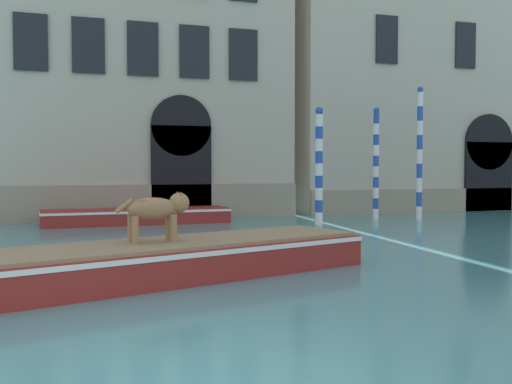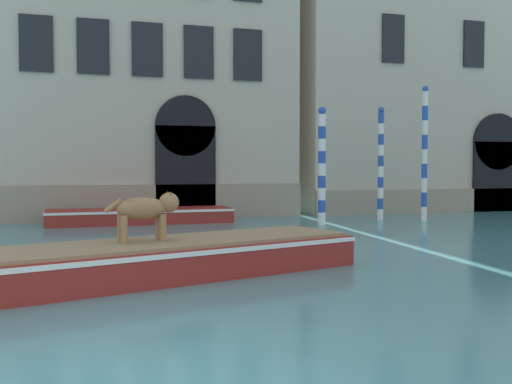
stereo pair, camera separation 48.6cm
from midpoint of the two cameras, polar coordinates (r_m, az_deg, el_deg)
palazzo_right at (r=29.94m, az=15.25°, el=15.58°), size 14.03×6.13×17.52m
boat_foreground at (r=10.48m, az=-9.20°, el=-6.25°), size 7.49×4.02×0.63m
dog_on_deck at (r=10.34m, az=-10.69°, el=-1.62°), size 1.28×0.50×0.86m
boat_moored_near_palazzo at (r=20.33m, az=-11.96°, el=-2.24°), size 6.16×1.76×0.49m
mooring_pole_0 at (r=19.68m, az=5.32°, el=2.55°), size 0.26×0.26×3.85m
mooring_pole_1 at (r=21.83m, az=10.74°, el=2.72°), size 0.22×0.22×4.01m
mooring_pole_2 at (r=21.70m, az=14.70°, el=3.58°), size 0.21×0.21×4.69m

